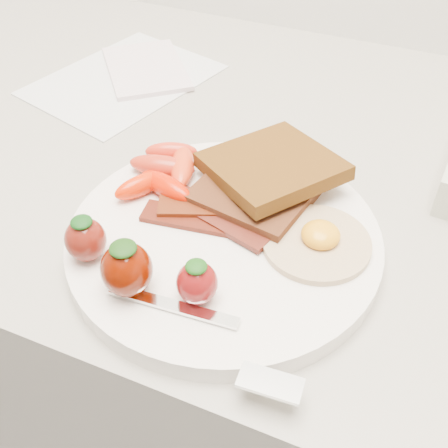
% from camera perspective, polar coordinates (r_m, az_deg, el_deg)
% --- Properties ---
extents(counter, '(2.00, 0.60, 0.90)m').
position_cam_1_polar(counter, '(0.94, 4.55, -15.89)').
color(counter, gray).
rests_on(counter, ground).
extents(plate, '(0.27, 0.27, 0.02)m').
position_cam_1_polar(plate, '(0.49, 0.00, -1.64)').
color(plate, white).
rests_on(plate, counter).
extents(toast_lower, '(0.11, 0.11, 0.01)m').
position_cam_1_polar(toast_lower, '(0.51, 3.35, 3.40)').
color(toast_lower, black).
rests_on(toast_lower, plate).
extents(toast_upper, '(0.15, 0.15, 0.03)m').
position_cam_1_polar(toast_upper, '(0.52, 4.87, 5.89)').
color(toast_upper, '#512E0A').
rests_on(toast_upper, toast_lower).
extents(fried_egg, '(0.10, 0.10, 0.02)m').
position_cam_1_polar(fried_egg, '(0.47, 9.48, -1.66)').
color(fried_egg, beige).
rests_on(fried_egg, plate).
extents(bacon_strips, '(0.12, 0.07, 0.01)m').
position_cam_1_polar(bacon_strips, '(0.49, -1.24, 0.93)').
color(bacon_strips, black).
rests_on(bacon_strips, plate).
extents(baby_carrots, '(0.08, 0.10, 0.02)m').
position_cam_1_polar(baby_carrots, '(0.53, -5.91, 5.41)').
color(baby_carrots, red).
rests_on(baby_carrots, plate).
extents(strawberries, '(0.13, 0.05, 0.05)m').
position_cam_1_polar(strawberries, '(0.43, -9.47, -3.91)').
color(strawberries, '#62150C').
rests_on(strawberries, plate).
extents(fork, '(0.16, 0.05, 0.00)m').
position_cam_1_polar(fork, '(0.41, -1.03, -11.54)').
color(fork, white).
rests_on(fork, plate).
extents(paper_sheet, '(0.22, 0.26, 0.00)m').
position_cam_1_polar(paper_sheet, '(0.74, -10.15, 14.22)').
color(paper_sheet, silver).
rests_on(paper_sheet, counter).
extents(notepad, '(0.16, 0.17, 0.01)m').
position_cam_1_polar(notepad, '(0.76, -7.95, 15.40)').
color(notepad, silver).
rests_on(notepad, paper_sheet).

